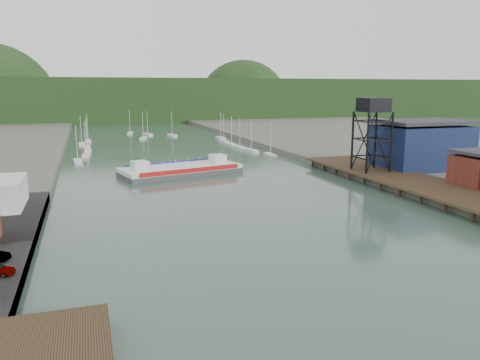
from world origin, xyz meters
TOP-DOWN VIEW (x-y plane):
  - ground at (0.00, 0.00)m, footprint 600.00×600.00m
  - east_pier at (37.00, 45.00)m, footprint 14.00×70.00m
  - lift_tower at (35.00, 58.00)m, footprint 6.50×6.50m
  - blue_shed at (50.00, 60.00)m, footprint 20.50×14.50m
  - marina_sailboats at (0.08, 138.46)m, footprint 57.71×92.65m
  - distant_hills at (-3.98, 301.35)m, footprint 500.00×120.00m
  - chain_ferry at (-3.95, 77.97)m, footprint 29.92×17.57m

SIDE VIEW (x-z plane):
  - ground at x=0.00m, z-range 0.00..0.00m
  - marina_sailboats at x=0.08m, z-range -0.10..0.80m
  - chain_ferry at x=-3.95m, z-range -0.86..3.18m
  - east_pier at x=37.00m, z-range 0.67..3.12m
  - blue_shed at x=50.00m, z-range 1.41..12.71m
  - distant_hills at x=-3.98m, z-range -29.62..50.38m
  - lift_tower at x=35.00m, z-range 7.65..23.65m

